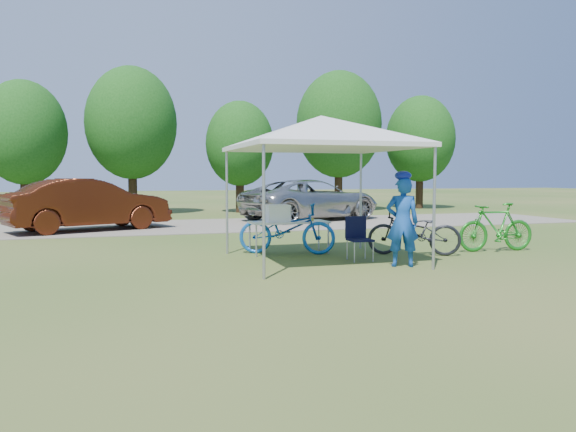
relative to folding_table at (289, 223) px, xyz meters
name	(u,v)px	position (x,y,z in m)	size (l,w,h in m)	color
ground	(321,261)	(0.26, -1.19, -0.62)	(100.00, 100.00, 0.00)	#2D5119
gravel_strip	(235,225)	(0.26, 6.81, -0.61)	(24.00, 5.00, 0.02)	gray
canopy	(321,120)	(0.26, -1.19, 2.03)	(4.53, 4.53, 3.00)	#A5A5AA
treeline	(198,130)	(-0.03, 12.85, 2.91)	(24.89, 4.28, 6.30)	#382314
folding_table	(289,223)	(0.00, 0.00, 0.00)	(1.62, 0.68, 0.67)	white
folding_chair	(358,235)	(0.99, -1.27, -0.14)	(0.44, 0.45, 0.83)	black
cooler	(278,213)	(-0.24, 0.00, 0.22)	(0.48, 0.32, 0.35)	white
ice_cream_cup	(312,219)	(0.49, -0.05, 0.07)	(0.08, 0.08, 0.06)	gold
cyclist	(402,222)	(1.42, -2.22, 0.17)	(0.58, 0.38, 1.58)	#1447A2
bike_blue	(287,229)	(-0.07, -0.08, -0.10)	(0.70, 1.99, 1.05)	blue
bike_green	(496,227)	(4.31, -1.01, -0.11)	(0.49, 1.73, 1.04)	#1C801E
bike_dark	(414,231)	(2.34, -1.02, -0.14)	(0.65, 1.85, 0.97)	black
minivan	(311,200)	(3.30, 7.93, 0.12)	(2.40, 5.21, 1.45)	#AEADA9
sedan	(88,204)	(-4.20, 6.21, 0.15)	(1.60, 4.58, 1.51)	#44190B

